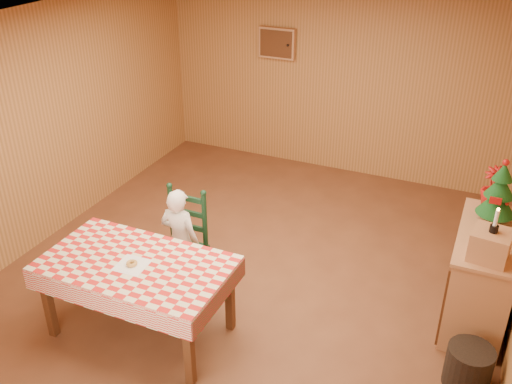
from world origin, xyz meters
TOP-DOWN VIEW (x-y plane):
  - ground at (0.00, 0.00)m, footprint 6.00×6.00m
  - cabin_walls at (-0.00, 0.53)m, footprint 5.10×6.05m
  - dining_table at (-0.57, -1.10)m, footprint 1.66×0.96m
  - ladder_chair at (-0.57, -0.31)m, footprint 0.44×0.40m
  - seated_child at (-0.57, -0.37)m, footprint 0.41×0.27m
  - napkin at (-0.57, -1.15)m, footprint 0.27×0.27m
  - donut at (-0.57, -1.15)m, footprint 0.11×0.11m
  - shelf_unit at (2.19, 0.36)m, footprint 0.54×1.24m
  - crate at (2.20, -0.04)m, footprint 0.33×0.33m
  - christmas_tree at (2.20, 0.60)m, footprint 0.34×0.34m
  - flower_arrangement at (2.15, 0.91)m, footprint 0.27×0.27m
  - candle_set at (2.20, -0.04)m, footprint 0.07×0.07m
  - storage_bin at (2.23, -0.56)m, footprint 0.45×0.45m

SIDE VIEW (x-z plane):
  - ground at x=0.00m, z-range 0.00..0.00m
  - storage_bin at x=2.23m, z-range 0.00..0.37m
  - shelf_unit at x=2.19m, z-range 0.00..0.93m
  - ladder_chair at x=-0.57m, z-range -0.04..1.04m
  - seated_child at x=-0.57m, z-range 0.00..1.12m
  - dining_table at x=-0.57m, z-range 0.30..1.07m
  - napkin at x=-0.57m, z-range 0.77..0.77m
  - donut at x=-0.57m, z-range 0.77..0.81m
  - crate at x=2.20m, z-range 0.93..1.18m
  - flower_arrangement at x=2.15m, z-range 0.93..1.32m
  - christmas_tree at x=2.20m, z-range 0.90..1.52m
  - candle_set at x=2.20m, z-range 1.13..1.36m
  - cabin_walls at x=0.00m, z-range 0.50..3.15m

